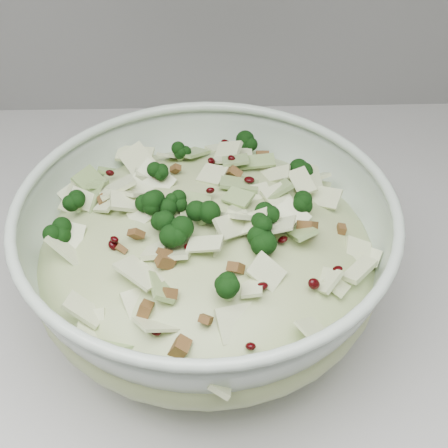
% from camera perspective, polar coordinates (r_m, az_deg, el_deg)
% --- Properties ---
extents(mixing_bowl, '(0.37, 0.37, 0.13)m').
position_cam_1_polar(mixing_bowl, '(0.57, -1.57, -2.99)').
color(mixing_bowl, silver).
rests_on(mixing_bowl, counter).
extents(salad, '(0.36, 0.36, 0.13)m').
position_cam_1_polar(salad, '(0.55, -1.61, -1.40)').
color(salad, '#AFBA7F').
rests_on(salad, mixing_bowl).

